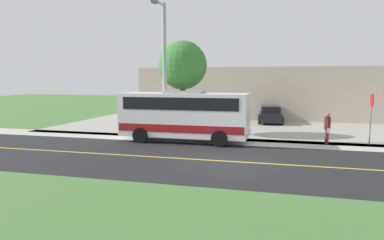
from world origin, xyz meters
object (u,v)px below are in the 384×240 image
shuttle_bus_front (185,114)px  tree_curbside (183,66)px  pedestrian_with_bags (327,127)px  commercial_building (259,92)px  parked_car_near (270,114)px  stop_sign (371,110)px  street_light_pole (164,65)px

shuttle_bus_front → tree_curbside: size_ratio=1.22×
pedestrian_with_bags → commercial_building: commercial_building is taller
pedestrian_with_bags → parked_car_near: (-9.56, -3.54, -0.27)m
shuttle_bus_front → stop_sign: 10.45m
shuttle_bus_front → commercial_building: 17.14m
stop_sign → tree_curbside: 11.66m
stop_sign → commercial_building: commercial_building is taller
shuttle_bus_front → stop_sign: bearing=98.5°
parked_car_near → tree_curbside: 10.30m
shuttle_bus_front → street_light_pole: bearing=-103.3°
tree_curbside → stop_sign: bearing=83.4°
street_light_pole → parked_car_near: street_light_pole is taller
pedestrian_with_bags → commercial_building: (-15.72, -4.97, 1.42)m
pedestrian_with_bags → street_light_pole: size_ratio=0.22×
stop_sign → street_light_pole: bearing=-84.1°
shuttle_bus_front → tree_curbside: bearing=-161.2°
shuttle_bus_front → street_light_pole: 3.19m
pedestrian_with_bags → tree_curbside: (-1.72, -9.00, 3.59)m
pedestrian_with_bags → parked_car_near: 10.19m
pedestrian_with_bags → street_light_pole: street_light_pole is taller
stop_sign → parked_car_near: size_ratio=0.64×
parked_car_near → tree_curbside: (7.84, -5.46, 3.86)m
shuttle_bus_front → pedestrian_with_bags: shuttle_bus_front is taller
shuttle_bus_front → pedestrian_with_bags: bearing=98.1°
parked_car_near → shuttle_bus_front: bearing=-22.8°
street_light_pole → tree_curbside: (-2.52, 0.43, 0.07)m
pedestrian_with_bags → parked_car_near: pedestrian_with_bags is taller
tree_curbside → commercial_building: tree_curbside is taller
stop_sign → parked_car_near: 10.92m
parked_car_near → tree_curbside: size_ratio=0.73×
street_light_pole → commercial_building: (-16.52, 4.45, -2.10)m
parked_car_near → commercial_building: 6.55m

